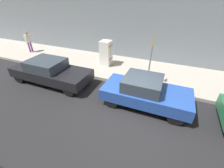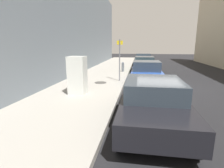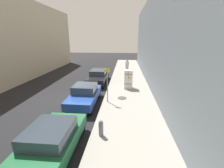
# 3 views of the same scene
# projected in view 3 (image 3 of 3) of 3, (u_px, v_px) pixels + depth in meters

# --- Properties ---
(ground_plane) EXTENTS (80.00, 80.00, 0.00)m
(ground_plane) POSITION_uv_depth(u_px,v_px,m) (78.00, 101.00, 11.57)
(ground_plane) COLOR black
(sidewalk_slab) EXTENTS (3.90, 44.00, 0.18)m
(sidewalk_slab) POSITION_uv_depth(u_px,v_px,m) (129.00, 102.00, 11.21)
(sidewalk_slab) COLOR #9E998E
(sidewalk_slab) RESTS_ON ground
(building_facade_near) EXTENTS (1.97, 39.60, 8.77)m
(building_facade_near) POSITION_uv_depth(u_px,v_px,m) (177.00, 42.00, 9.71)
(building_facade_near) COLOR slate
(building_facade_near) RESTS_ON ground
(discarded_refrigerator) EXTENTS (0.74, 0.71, 1.71)m
(discarded_refrigerator) POSITION_uv_depth(u_px,v_px,m) (128.00, 79.00, 13.73)
(discarded_refrigerator) COLOR silver
(discarded_refrigerator) RESTS_ON sidewalk_slab
(manhole_cover) EXTENTS (0.70, 0.70, 0.02)m
(manhole_cover) POSITION_uv_depth(u_px,v_px,m) (122.00, 98.00, 11.62)
(manhole_cover) COLOR #47443F
(manhole_cover) RESTS_ON sidewalk_slab
(street_sign_post) EXTENTS (0.36, 0.07, 2.55)m
(street_sign_post) POSITION_uv_depth(u_px,v_px,m) (107.00, 83.00, 10.59)
(street_sign_post) COLOR slate
(street_sign_post) RESTS_ON sidewalk_slab
(fire_hydrant) EXTENTS (0.22, 0.22, 0.81)m
(fire_hydrant) POSITION_uv_depth(u_px,v_px,m) (101.00, 128.00, 7.04)
(fire_hydrant) COLOR slate
(fire_hydrant) RESTS_ON sidewalk_slab
(pedestrian_walking_far) EXTENTS (0.49, 0.23, 1.71)m
(pedestrian_walking_far) POSITION_uv_depth(u_px,v_px,m) (127.00, 65.00, 20.50)
(pedestrian_walking_far) COLOR #7A3D7F
(pedestrian_walking_far) RESTS_ON sidewalk_slab
(parked_sedan_dark) EXTENTS (1.83, 4.73, 1.39)m
(parked_sedan_dark) POSITION_uv_depth(u_px,v_px,m) (98.00, 76.00, 16.13)
(parked_sedan_dark) COLOR black
(parked_sedan_dark) RESTS_ON ground
(parked_hatchback_blue) EXTENTS (1.78, 3.99, 1.44)m
(parked_hatchback_blue) POSITION_uv_depth(u_px,v_px,m) (85.00, 95.00, 10.82)
(parked_hatchback_blue) COLOR #23479E
(parked_hatchback_blue) RESTS_ON ground
(parked_sedan_green) EXTENTS (1.84, 4.54, 1.38)m
(parked_sedan_green) POSITION_uv_depth(u_px,v_px,m) (49.00, 144.00, 5.78)
(parked_sedan_green) COLOR #1E6038
(parked_sedan_green) RESTS_ON ground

